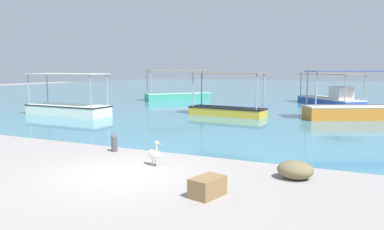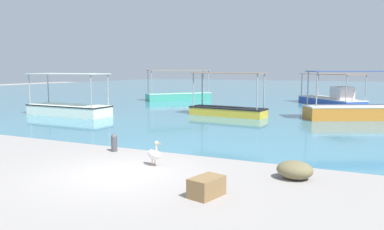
# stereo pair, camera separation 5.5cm
# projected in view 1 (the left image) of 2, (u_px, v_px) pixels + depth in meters

# --- Properties ---
(ground) EXTENTS (120.00, 120.00, 0.00)m
(ground) POSITION_uv_depth(u_px,v_px,m) (119.00, 174.00, 10.68)
(ground) COLOR gray
(harbor_water) EXTENTS (110.00, 90.00, 0.00)m
(harbor_water) POSITION_uv_depth(u_px,v_px,m) (318.00, 90.00, 53.90)
(harbor_water) COLOR teal
(harbor_water) RESTS_ON ground
(fishing_boat_near_right) EXTENTS (5.79, 2.03, 2.71)m
(fishing_boat_near_right) POSITION_uv_depth(u_px,v_px,m) (68.00, 107.00, 24.05)
(fishing_boat_near_right) COLOR white
(fishing_boat_near_right) RESTS_ON harbor_water
(fishing_boat_outer) EXTENTS (5.09, 2.01, 2.75)m
(fishing_boat_outer) POSITION_uv_depth(u_px,v_px,m) (227.00, 108.00, 23.89)
(fishing_boat_outer) COLOR gold
(fishing_boat_outer) RESTS_ON harbor_water
(fishing_boat_far_right) EXTENTS (6.60, 4.53, 2.87)m
(fishing_boat_far_right) POSITION_uv_depth(u_px,v_px,m) (360.00, 109.00, 22.33)
(fishing_boat_far_right) COLOR orange
(fishing_boat_far_right) RESTS_ON harbor_water
(fishing_boat_far_left) EXTENTS (5.34, 5.65, 2.89)m
(fishing_boat_far_left) POSITION_uv_depth(u_px,v_px,m) (178.00, 94.00, 36.02)
(fishing_boat_far_left) COLOR teal
(fishing_boat_far_left) RESTS_ON harbor_water
(fishing_boat_center) EXTENTS (5.90, 6.58, 2.59)m
(fishing_boat_center) POSITION_uv_depth(u_px,v_px,m) (331.00, 98.00, 31.19)
(fishing_boat_center) COLOR #3554B8
(fishing_boat_center) RESTS_ON harbor_water
(pelican) EXTENTS (0.76, 0.50, 0.80)m
(pelican) POSITION_uv_depth(u_px,v_px,m) (154.00, 154.00, 11.53)
(pelican) COLOR #E0997A
(pelican) RESTS_ON ground
(mooring_bollard) EXTENTS (0.23, 0.23, 0.64)m
(mooring_bollard) POSITION_uv_depth(u_px,v_px,m) (114.00, 142.00, 13.54)
(mooring_bollard) COLOR #47474C
(mooring_bollard) RESTS_ON ground
(net_pile) EXTENTS (0.98, 0.83, 0.50)m
(net_pile) POSITION_uv_depth(u_px,v_px,m) (295.00, 170.00, 10.17)
(net_pile) COLOR #706645
(net_pile) RESTS_ON ground
(cargo_crate) EXTENTS (0.73, 0.96, 0.46)m
(cargo_crate) POSITION_uv_depth(u_px,v_px,m) (208.00, 187.00, 8.76)
(cargo_crate) COLOR olive
(cargo_crate) RESTS_ON ground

